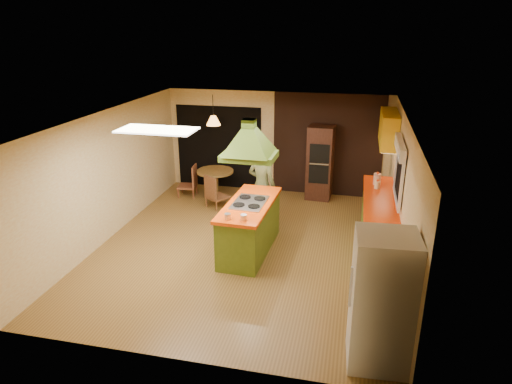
% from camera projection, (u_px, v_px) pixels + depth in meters
% --- Properties ---
extents(ground, '(6.50, 6.50, 0.00)m').
position_uv_depth(ground, '(246.00, 246.00, 8.78)').
color(ground, brown).
rests_on(ground, ground).
extents(room_walls, '(5.50, 6.50, 6.50)m').
position_uv_depth(room_walls, '(245.00, 185.00, 8.34)').
color(room_walls, beige).
rests_on(room_walls, ground).
extents(ceiling_plane, '(6.50, 6.50, 0.00)m').
position_uv_depth(ceiling_plane, '(245.00, 117.00, 7.91)').
color(ceiling_plane, silver).
rests_on(ceiling_plane, room_walls).
extents(brick_panel, '(2.64, 0.03, 2.50)m').
position_uv_depth(brick_panel, '(327.00, 146.00, 11.04)').
color(brick_panel, '#381E14').
rests_on(brick_panel, ground).
extents(nook_opening, '(2.20, 0.03, 2.10)m').
position_uv_depth(nook_opening, '(219.00, 147.00, 11.67)').
color(nook_opening, black).
rests_on(nook_opening, ground).
extents(right_counter, '(0.62, 3.05, 0.92)m').
position_uv_depth(right_counter, '(378.00, 223.00, 8.66)').
color(right_counter, olive).
rests_on(right_counter, ground).
extents(upper_cabinets, '(0.34, 1.40, 0.70)m').
position_uv_depth(upper_cabinets, '(389.00, 129.00, 9.58)').
color(upper_cabinets, yellow).
rests_on(upper_cabinets, room_walls).
extents(window_right, '(0.12, 1.35, 1.06)m').
position_uv_depth(window_right, '(400.00, 161.00, 7.97)').
color(window_right, black).
rests_on(window_right, room_walls).
extents(fluor_panel, '(1.20, 0.60, 0.03)m').
position_uv_depth(fluor_panel, '(157.00, 130.00, 7.04)').
color(fluor_panel, white).
rests_on(fluor_panel, ceiling_plane).
extents(kitchen_island, '(0.87, 1.98, 0.98)m').
position_uv_depth(kitchen_island, '(250.00, 227.00, 8.45)').
color(kitchen_island, '#5C751D').
rests_on(kitchen_island, ground).
extents(range_hood, '(0.95, 0.69, 0.78)m').
position_uv_depth(range_hood, '(249.00, 133.00, 7.84)').
color(range_hood, '#486419').
rests_on(range_hood, ceiling_plane).
extents(man, '(0.71, 0.56, 1.70)m').
position_uv_depth(man, '(262.00, 185.00, 9.54)').
color(man, '#50552D').
rests_on(man, ground).
extents(refrigerator, '(0.77, 0.73, 1.76)m').
position_uv_depth(refrigerator, '(382.00, 301.00, 5.51)').
color(refrigerator, silver).
rests_on(refrigerator, ground).
extents(wall_oven, '(0.63, 0.63, 1.79)m').
position_uv_depth(wall_oven, '(320.00, 163.00, 10.93)').
color(wall_oven, '#462316').
rests_on(wall_oven, ground).
extents(dining_table, '(0.90, 0.90, 0.68)m').
position_uv_depth(dining_table, '(215.00, 178.00, 11.14)').
color(dining_table, brown).
rests_on(dining_table, ground).
extents(chair_left, '(0.48, 0.48, 0.79)m').
position_uv_depth(chair_left, '(187.00, 181.00, 11.22)').
color(chair_left, brown).
rests_on(chair_left, ground).
extents(chair_near, '(0.60, 0.60, 0.79)m').
position_uv_depth(chair_near, '(217.00, 191.00, 10.52)').
color(chair_near, brown).
rests_on(chair_near, ground).
extents(pendant_lamp, '(0.39, 0.39, 0.22)m').
position_uv_depth(pendant_lamp, '(213.00, 120.00, 10.64)').
color(pendant_lamp, '#FF9E3F').
rests_on(pendant_lamp, ceiling_plane).
extents(canister_large, '(0.18, 0.18, 0.23)m').
position_uv_depth(canister_large, '(377.00, 179.00, 9.34)').
color(canister_large, beige).
rests_on(canister_large, right_counter).
extents(canister_medium, '(0.14, 0.14, 0.18)m').
position_uv_depth(canister_medium, '(377.00, 181.00, 9.31)').
color(canister_medium, '#F4E1C4').
rests_on(canister_medium, right_counter).
extents(canister_small, '(0.14, 0.14, 0.15)m').
position_uv_depth(canister_small, '(377.00, 185.00, 9.12)').
color(canister_small, '#FFF4CD').
rests_on(canister_small, right_counter).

